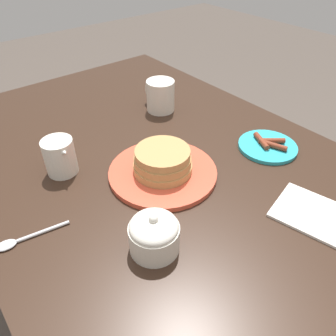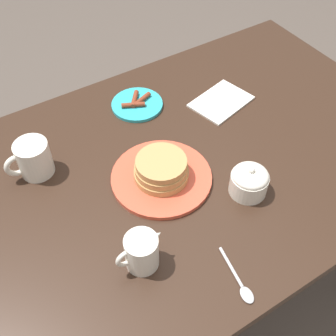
{
  "view_description": "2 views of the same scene",
  "coord_description": "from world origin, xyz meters",
  "px_view_note": "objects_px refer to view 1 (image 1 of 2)",
  "views": [
    {
      "loc": [
        -0.44,
        0.39,
        1.26
      ],
      "look_at": [
        0.01,
        0.02,
        0.8
      ],
      "focal_mm": 35.0,
      "sensor_mm": 36.0,
      "label": 1
    },
    {
      "loc": [
        0.38,
        0.6,
        1.58
      ],
      "look_at": [
        0.01,
        0.02,
        0.8
      ],
      "focal_mm": 45.0,
      "sensor_mm": 36.0,
      "label": 2
    }
  ],
  "objects_px": {
    "pancake_plate": "(163,166)",
    "side_plate_bacon": "(268,146)",
    "creamer_pitcher": "(60,156)",
    "coffee_mug": "(160,95)",
    "sugar_bowl": "(154,234)",
    "spoon": "(21,240)",
    "napkin": "(319,216)"
  },
  "relations": [
    {
      "from": "pancake_plate",
      "to": "side_plate_bacon",
      "type": "bearing_deg",
      "value": -107.35
    },
    {
      "from": "side_plate_bacon",
      "to": "creamer_pitcher",
      "type": "distance_m",
      "value": 0.52
    },
    {
      "from": "coffee_mug",
      "to": "sugar_bowl",
      "type": "height_order",
      "value": "coffee_mug"
    },
    {
      "from": "pancake_plate",
      "to": "creamer_pitcher",
      "type": "distance_m",
      "value": 0.24
    },
    {
      "from": "pancake_plate",
      "to": "spoon",
      "type": "xyz_separation_m",
      "value": [
        0.01,
        0.33,
        -0.02
      ]
    },
    {
      "from": "coffee_mug",
      "to": "napkin",
      "type": "relative_size",
      "value": 0.6
    },
    {
      "from": "sugar_bowl",
      "to": "coffee_mug",
      "type": "bearing_deg",
      "value": -38.95
    },
    {
      "from": "coffee_mug",
      "to": "side_plate_bacon",
      "type": "bearing_deg",
      "value": -165.55
    },
    {
      "from": "creamer_pitcher",
      "to": "spoon",
      "type": "xyz_separation_m",
      "value": [
        -0.14,
        0.15,
        -0.04
      ]
    },
    {
      "from": "coffee_mug",
      "to": "pancake_plate",
      "type": "bearing_deg",
      "value": 143.28
    },
    {
      "from": "sugar_bowl",
      "to": "spoon",
      "type": "height_order",
      "value": "sugar_bowl"
    },
    {
      "from": "spoon",
      "to": "napkin",
      "type": "bearing_deg",
      "value": -123.0
    },
    {
      "from": "creamer_pitcher",
      "to": "napkin",
      "type": "bearing_deg",
      "value": -143.97
    },
    {
      "from": "side_plate_bacon",
      "to": "coffee_mug",
      "type": "relative_size",
      "value": 1.28
    },
    {
      "from": "coffee_mug",
      "to": "sugar_bowl",
      "type": "distance_m",
      "value": 0.53
    },
    {
      "from": "side_plate_bacon",
      "to": "spoon",
      "type": "relative_size",
      "value": 1.1
    },
    {
      "from": "sugar_bowl",
      "to": "napkin",
      "type": "height_order",
      "value": "sugar_bowl"
    },
    {
      "from": "creamer_pitcher",
      "to": "spoon",
      "type": "bearing_deg",
      "value": 133.47
    },
    {
      "from": "sugar_bowl",
      "to": "spoon",
      "type": "distance_m",
      "value": 0.25
    },
    {
      "from": "side_plate_bacon",
      "to": "napkin",
      "type": "xyz_separation_m",
      "value": [
        -0.22,
        0.12,
        -0.0
      ]
    },
    {
      "from": "napkin",
      "to": "sugar_bowl",
      "type": "bearing_deg",
      "value": 63.95
    },
    {
      "from": "coffee_mug",
      "to": "napkin",
      "type": "xyz_separation_m",
      "value": [
        -0.56,
        0.03,
        -0.05
      ]
    },
    {
      "from": "creamer_pitcher",
      "to": "spoon",
      "type": "distance_m",
      "value": 0.21
    },
    {
      "from": "side_plate_bacon",
      "to": "napkin",
      "type": "height_order",
      "value": "side_plate_bacon"
    },
    {
      "from": "pancake_plate",
      "to": "side_plate_bacon",
      "type": "distance_m",
      "value": 0.29
    },
    {
      "from": "pancake_plate",
      "to": "coffee_mug",
      "type": "bearing_deg",
      "value": -36.72
    },
    {
      "from": "napkin",
      "to": "spoon",
      "type": "bearing_deg",
      "value": 57.0
    },
    {
      "from": "coffee_mug",
      "to": "spoon",
      "type": "distance_m",
      "value": 0.58
    },
    {
      "from": "pancake_plate",
      "to": "coffee_mug",
      "type": "xyz_separation_m",
      "value": [
        0.26,
        -0.19,
        0.02
      ]
    },
    {
      "from": "pancake_plate",
      "to": "napkin",
      "type": "bearing_deg",
      "value": -152.54
    },
    {
      "from": "napkin",
      "to": "spoon",
      "type": "xyz_separation_m",
      "value": [
        0.32,
        0.49,
        0.0
      ]
    },
    {
      "from": "coffee_mug",
      "to": "spoon",
      "type": "xyz_separation_m",
      "value": [
        -0.24,
        0.52,
        -0.04
      ]
    }
  ]
}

